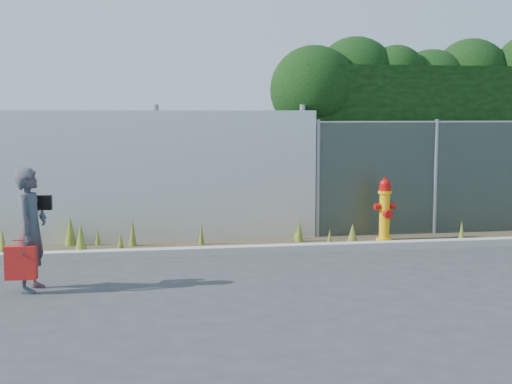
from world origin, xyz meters
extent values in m
plane|color=#363739|center=(0.00, 0.00, 0.00)|extent=(80.00, 80.00, 0.00)
cube|color=#AEA89D|center=(0.00, 1.80, 0.06)|extent=(16.00, 0.22, 0.12)
cube|color=#443826|center=(0.00, 2.40, 0.01)|extent=(16.00, 1.20, 0.01)
cone|color=#4E601D|center=(-2.29, 2.09, 0.17)|extent=(0.13, 0.13, 0.34)
cone|color=#4E601D|center=(-2.88, 1.98, 0.25)|extent=(0.22, 0.22, 0.50)
cone|color=#4E601D|center=(1.39, 2.05, 0.19)|extent=(0.22, 0.22, 0.37)
cone|color=#4E601D|center=(3.22, 1.95, 0.19)|extent=(0.12, 0.12, 0.39)
cone|color=#4E601D|center=(-1.01, 2.59, 0.19)|extent=(0.10, 0.10, 0.37)
cone|color=#4E601D|center=(-2.68, 2.83, 0.14)|extent=(0.09, 0.09, 0.28)
cone|color=#4E601D|center=(-4.01, 1.99, 0.22)|extent=(0.15, 0.15, 0.44)
cone|color=#4E601D|center=(1.00, 2.01, 0.15)|extent=(0.11, 0.11, 0.30)
cone|color=#4E601D|center=(-3.11, 2.85, 0.25)|extent=(0.20, 0.20, 0.49)
cone|color=#4E601D|center=(0.65, 2.85, 0.11)|extent=(0.12, 0.12, 0.22)
cone|color=#4E601D|center=(-2.11, 2.66, 0.24)|extent=(0.13, 0.13, 0.47)
cone|color=#4E601D|center=(0.63, 2.58, 0.19)|extent=(0.14, 0.14, 0.39)
cone|color=#4E601D|center=(0.53, 3.03, 0.13)|extent=(0.13, 0.13, 0.26)
cube|color=silver|center=(-3.25, 3.00, 1.10)|extent=(8.50, 0.08, 2.20)
cylinder|color=gray|center=(-1.70, 3.12, 1.15)|extent=(0.10, 0.10, 2.30)
cylinder|color=gray|center=(0.80, 3.12, 1.15)|extent=(0.10, 0.10, 2.30)
cube|color=gray|center=(4.25, 3.00, 1.00)|extent=(6.50, 0.03, 2.00)
cylinder|color=gray|center=(4.25, 3.00, 2.00)|extent=(6.50, 0.04, 0.04)
cylinder|color=gray|center=(1.05, 3.00, 1.02)|extent=(0.07, 0.07, 2.05)
cylinder|color=gray|center=(3.20, 3.00, 1.02)|extent=(0.07, 0.07, 2.05)
cube|color=black|center=(4.55, 4.00, 1.50)|extent=(7.30, 1.60, 3.00)
sphere|color=black|center=(1.18, 3.83, 2.58)|extent=(1.61, 1.61, 1.61)
sphere|color=black|center=(2.07, 4.18, 2.80)|extent=(1.56, 1.56, 1.56)
sphere|color=black|center=(2.79, 3.97, 2.87)|extent=(1.11, 1.11, 1.11)
sphere|color=black|center=(3.59, 4.19, 2.61)|extent=(1.53, 1.53, 1.53)
sphere|color=black|center=(4.39, 4.19, 2.85)|extent=(1.48, 1.48, 1.48)
cylinder|color=#FFB50D|center=(2.08, 2.48, 0.03)|extent=(0.27, 0.27, 0.06)
cylinder|color=#FFB50D|center=(2.08, 2.48, 0.41)|extent=(0.17, 0.17, 0.82)
cylinder|color=#FFB50D|center=(2.08, 2.48, 0.83)|extent=(0.23, 0.23, 0.05)
cylinder|color=#B20F0A|center=(2.08, 2.48, 0.90)|extent=(0.20, 0.20, 0.10)
sphere|color=#B20F0A|center=(2.08, 2.48, 0.97)|extent=(0.18, 0.18, 0.18)
cylinder|color=#B20F0A|center=(2.08, 2.48, 1.06)|extent=(0.05, 0.05, 0.05)
cylinder|color=#B20F0A|center=(1.94, 2.48, 0.59)|extent=(0.10, 0.11, 0.11)
cylinder|color=#B20F0A|center=(2.21, 2.48, 0.59)|extent=(0.10, 0.11, 0.11)
cylinder|color=#B20F0A|center=(2.08, 2.35, 0.48)|extent=(0.14, 0.12, 0.14)
imported|color=#10626A|center=(-3.31, -0.02, 0.75)|extent=(0.49, 0.62, 1.51)
cube|color=#B6290A|center=(-3.41, -0.19, 0.38)|extent=(0.37, 0.13, 0.40)
cylinder|color=#B6290A|center=(-3.41, -0.19, 0.65)|extent=(0.17, 0.02, 0.02)
cube|color=black|center=(-3.20, 0.19, 1.05)|extent=(0.24, 0.10, 0.18)
camera|label=1|loc=(-2.02, -8.88, 2.16)|focal=50.00mm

